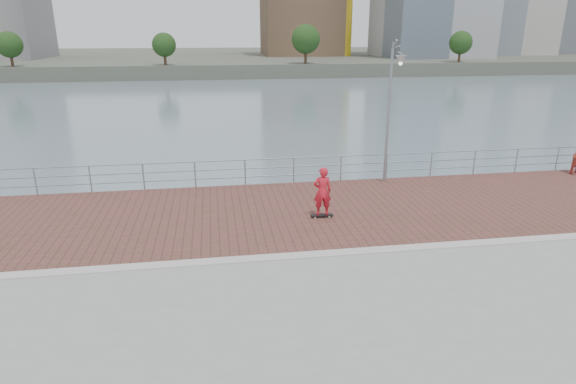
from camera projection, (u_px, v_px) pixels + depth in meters
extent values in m
plane|color=slate|center=(298.00, 317.00, 14.43)|extent=(400.00, 400.00, 0.00)
cube|color=brown|center=(281.00, 212.00, 17.16)|extent=(40.00, 6.80, 0.02)
cube|color=#B7B5AD|center=(299.00, 256.00, 13.78)|extent=(40.00, 0.40, 0.06)
cube|color=#4C5142|center=(218.00, 58.00, 128.78)|extent=(320.00, 95.00, 2.50)
cylinder|color=#8C9EA8|center=(36.00, 182.00, 18.82)|extent=(0.06, 0.06, 1.10)
cylinder|color=#8C9EA8|center=(90.00, 179.00, 19.12)|extent=(0.06, 0.06, 1.10)
cylinder|color=#8C9EA8|center=(144.00, 177.00, 19.42)|extent=(0.06, 0.06, 1.10)
cylinder|color=#8C9EA8|center=(195.00, 175.00, 19.72)|extent=(0.06, 0.06, 1.10)
cylinder|color=#8C9EA8|center=(245.00, 173.00, 20.03)|extent=(0.06, 0.06, 1.10)
cylinder|color=#8C9EA8|center=(294.00, 171.00, 20.33)|extent=(0.06, 0.06, 1.10)
cylinder|color=#8C9EA8|center=(341.00, 169.00, 20.63)|extent=(0.06, 0.06, 1.10)
cylinder|color=#8C9EA8|center=(386.00, 167.00, 20.93)|extent=(0.06, 0.06, 1.10)
cylinder|color=#8C9EA8|center=(431.00, 165.00, 21.23)|extent=(0.06, 0.06, 1.10)
cylinder|color=#8C9EA8|center=(474.00, 163.00, 21.53)|extent=(0.06, 0.06, 1.10)
cylinder|color=#8C9EA8|center=(516.00, 161.00, 21.84)|extent=(0.06, 0.06, 1.10)
cylinder|color=#8C9EA8|center=(557.00, 159.00, 22.14)|extent=(0.06, 0.06, 1.10)
cylinder|color=#8C9EA8|center=(269.00, 159.00, 20.00)|extent=(39.00, 0.05, 0.05)
cylinder|color=#8C9EA8|center=(270.00, 168.00, 20.12)|extent=(39.00, 0.05, 0.05)
cylinder|color=#8C9EA8|center=(270.00, 176.00, 20.24)|extent=(39.00, 0.05, 0.05)
cylinder|color=gray|center=(388.00, 118.00, 19.72)|extent=(0.11, 0.11, 5.54)
cylinder|color=gray|center=(397.00, 48.00, 18.40)|extent=(0.07, 0.92, 0.07)
cone|color=#B2B2AD|center=(401.00, 53.00, 18.03)|extent=(0.41, 0.41, 0.32)
cube|color=black|center=(322.00, 215.00, 16.66)|extent=(0.78, 0.21, 0.03)
cylinder|color=beige|center=(315.00, 217.00, 16.57)|extent=(0.06, 0.04, 0.06)
cylinder|color=beige|center=(329.00, 217.00, 16.64)|extent=(0.06, 0.04, 0.06)
cylinder|color=beige|center=(314.00, 216.00, 16.71)|extent=(0.06, 0.04, 0.06)
cylinder|color=beige|center=(328.00, 215.00, 16.77)|extent=(0.06, 0.04, 0.06)
imported|color=red|center=(322.00, 191.00, 16.38)|extent=(0.63, 0.42, 1.71)
cylinder|color=#473323|center=(11.00, 56.00, 80.10)|extent=(0.50, 0.50, 3.30)
sphere|color=#193814|center=(9.00, 45.00, 79.50)|extent=(4.25, 4.25, 4.25)
cylinder|color=#473323|center=(165.00, 56.00, 83.79)|extent=(0.50, 0.50, 3.18)
sphere|color=#193814|center=(164.00, 45.00, 83.21)|extent=(4.09, 4.09, 4.09)
cylinder|color=#473323|center=(306.00, 52.00, 87.33)|extent=(0.50, 0.50, 4.01)
sphere|color=#193814|center=(306.00, 39.00, 86.60)|extent=(5.16, 5.16, 5.16)
cylinder|color=#473323|center=(460.00, 53.00, 91.84)|extent=(0.50, 0.50, 3.35)
sphere|color=#193814|center=(461.00, 43.00, 91.23)|extent=(4.31, 4.31, 4.31)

